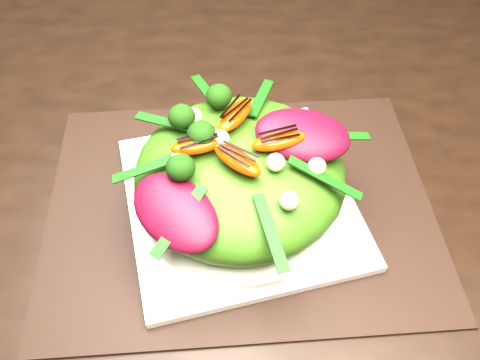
{
  "coord_description": "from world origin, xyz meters",
  "views": [
    {
      "loc": [
        0.26,
        -0.41,
        1.22
      ],
      "look_at": [
        0.26,
        -0.06,
        0.8
      ],
      "focal_mm": 38.0,
      "sensor_mm": 36.0,
      "label": 1
    }
  ],
  "objects_px": {
    "dining_table": "(36,177)",
    "plate_base": "(240,201)",
    "orange_segment": "(229,132)",
    "placemat": "(240,204)",
    "lettuce_mound": "(240,173)",
    "salad_bowl": "(240,193)"
  },
  "relations": [
    {
      "from": "dining_table",
      "to": "plate_base",
      "type": "distance_m",
      "value": 0.27
    },
    {
      "from": "placemat",
      "to": "plate_base",
      "type": "height_order",
      "value": "plate_base"
    },
    {
      "from": "orange_segment",
      "to": "plate_base",
      "type": "bearing_deg",
      "value": -54.77
    },
    {
      "from": "dining_table",
      "to": "salad_bowl",
      "type": "bearing_deg",
      "value": -12.88
    },
    {
      "from": "dining_table",
      "to": "lettuce_mound",
      "type": "bearing_deg",
      "value": -12.88
    },
    {
      "from": "plate_base",
      "to": "lettuce_mound",
      "type": "xyz_separation_m",
      "value": [
        0.0,
        0.0,
        0.05
      ]
    },
    {
      "from": "lettuce_mound",
      "to": "dining_table",
      "type": "bearing_deg",
      "value": 167.12
    },
    {
      "from": "salad_bowl",
      "to": "orange_segment",
      "type": "height_order",
      "value": "orange_segment"
    },
    {
      "from": "placemat",
      "to": "plate_base",
      "type": "relative_size",
      "value": 1.76
    },
    {
      "from": "dining_table",
      "to": "orange_segment",
      "type": "relative_size",
      "value": 28.57
    },
    {
      "from": "lettuce_mound",
      "to": "orange_segment",
      "type": "bearing_deg",
      "value": 125.23
    },
    {
      "from": "dining_table",
      "to": "placemat",
      "type": "distance_m",
      "value": 0.26
    },
    {
      "from": "dining_table",
      "to": "placemat",
      "type": "height_order",
      "value": "dining_table"
    },
    {
      "from": "dining_table",
      "to": "placemat",
      "type": "xyz_separation_m",
      "value": [
        0.26,
        -0.06,
        0.02
      ]
    },
    {
      "from": "plate_base",
      "to": "placemat",
      "type": "bearing_deg",
      "value": 0.0
    },
    {
      "from": "dining_table",
      "to": "plate_base",
      "type": "height_order",
      "value": "dining_table"
    },
    {
      "from": "orange_segment",
      "to": "salad_bowl",
      "type": "bearing_deg",
      "value": -54.77
    },
    {
      "from": "dining_table",
      "to": "lettuce_mound",
      "type": "xyz_separation_m",
      "value": [
        0.26,
        -0.06,
        0.08
      ]
    },
    {
      "from": "dining_table",
      "to": "salad_bowl",
      "type": "height_order",
      "value": "dining_table"
    },
    {
      "from": "dining_table",
      "to": "plate_base",
      "type": "relative_size",
      "value": 6.42
    },
    {
      "from": "dining_table",
      "to": "orange_segment",
      "type": "height_order",
      "value": "dining_table"
    },
    {
      "from": "placemat",
      "to": "lettuce_mound",
      "type": "height_order",
      "value": "lettuce_mound"
    }
  ]
}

